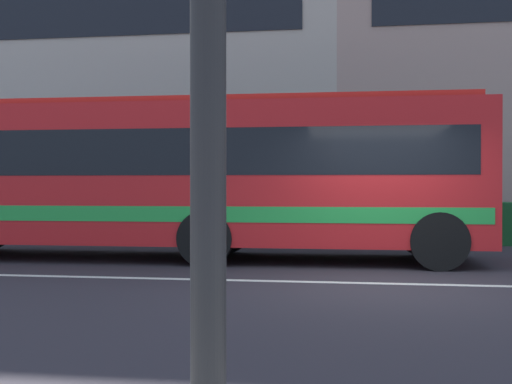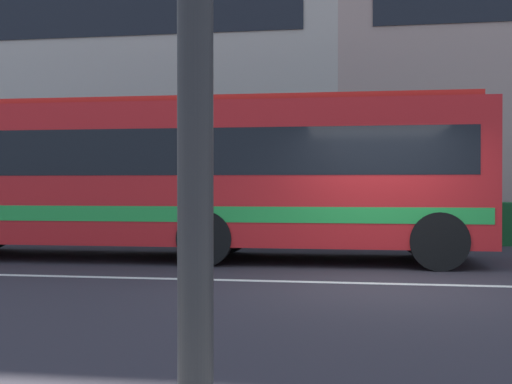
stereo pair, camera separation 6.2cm
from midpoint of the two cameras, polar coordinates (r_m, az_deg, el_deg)
name	(u,v)px [view 2 (the right image)]	position (r m, az deg, el deg)	size (l,w,h in m)	color
ground_plane	(385,284)	(9.43, 11.92, -8.25)	(160.00, 160.00, 0.00)	#2E2930
lane_centre_line	(385,284)	(9.43, 11.92, -8.23)	(60.00, 0.16, 0.01)	silver
hedge_row_far	(473,223)	(16.35, 19.37, -2.71)	(15.85, 1.10, 1.03)	#185025
apartment_block_left	(10,60)	(26.94, -21.57, 11.25)	(25.91, 8.18, 12.90)	#BAAD9F
transit_bus	(182,173)	(12.41, -6.66, 1.78)	(11.62, 2.65, 3.09)	red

